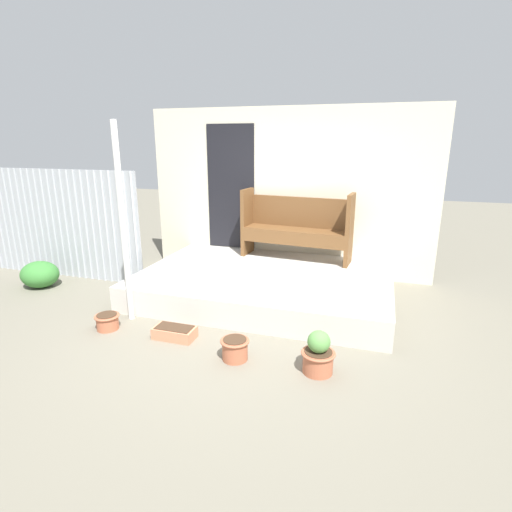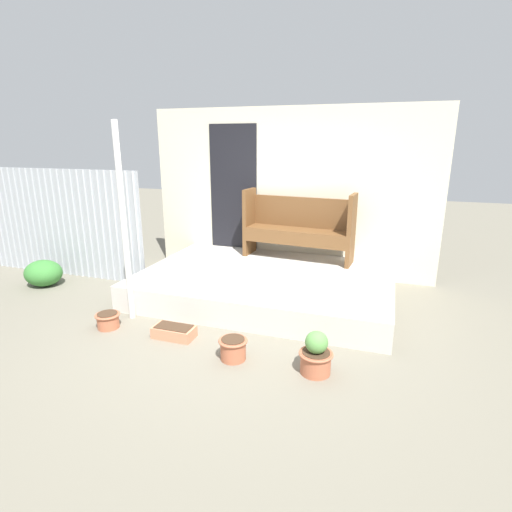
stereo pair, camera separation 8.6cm
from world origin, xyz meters
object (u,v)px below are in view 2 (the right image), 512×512
flower_pot_middle (233,348)px  flower_pot_right (316,355)px  planter_box_rect (174,332)px  shrub_by_fence (43,273)px  support_post (124,225)px  flower_pot_left (108,320)px  bench (298,224)px

flower_pot_middle → flower_pot_right: size_ratio=0.70×
flower_pot_right → planter_box_rect: size_ratio=0.91×
planter_box_rect → shrub_by_fence: 2.81m
support_post → flower_pot_middle: 1.92m
shrub_by_fence → support_post: bearing=-15.8°
flower_pot_middle → shrub_by_fence: size_ratio=0.53×
support_post → flower_pot_middle: bearing=-18.4°
flower_pot_left → planter_box_rect: bearing=2.3°
bench → planter_box_rect: 2.60m
bench → shrub_by_fence: (-3.53, -1.48, -0.68)m
flower_pot_right → planter_box_rect: bearing=173.0°
support_post → bench: 2.60m
flower_pot_left → flower_pot_middle: bearing=-6.3°
flower_pot_right → shrub_by_fence: bearing=166.3°
flower_pot_right → flower_pot_left: bearing=176.2°
flower_pot_left → planter_box_rect: size_ratio=0.62×
support_post → bench: bearing=51.7°
flower_pot_middle → flower_pot_left: bearing=173.7°
bench → flower_pot_middle: size_ratio=5.80×
flower_pot_left → flower_pot_middle: 1.64m
support_post → bench: support_post is taller
support_post → flower_pot_right: (2.36, -0.49, -0.97)m
shrub_by_fence → flower_pot_middle: bearing=-17.0°
support_post → flower_pot_left: support_post is taller
flower_pot_middle → support_post: bearing=161.6°
planter_box_rect → flower_pot_left: bearing=-177.7°
flower_pot_left → flower_pot_middle: flower_pot_middle is taller
support_post → flower_pot_middle: support_post is taller
support_post → flower_pot_middle: (1.54, -0.51, -1.03)m
shrub_by_fence → flower_pot_left: bearing=-25.5°
support_post → planter_box_rect: 1.36m
flower_pot_right → planter_box_rect: 1.62m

